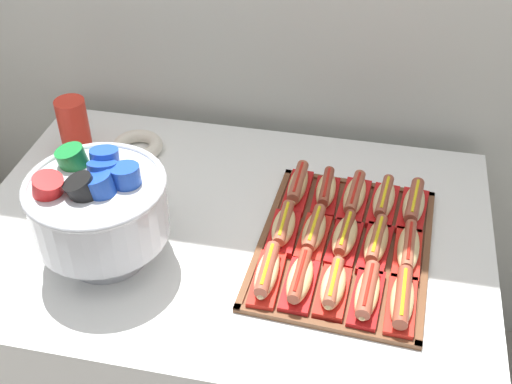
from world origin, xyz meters
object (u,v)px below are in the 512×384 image
Objects in this scene: punch_bowl at (98,205)px; hot_dog_4 at (402,301)px; hot_dog_14 at (413,205)px; hot_dog_10 at (298,186)px; hot_dog_3 at (367,294)px; hot_dog_9 at (408,250)px; hot_dog_8 at (376,243)px; buffet_table at (232,324)px; hot_dog_1 at (300,280)px; hot_dog_12 at (354,197)px; hot_dog_0 at (267,274)px; hot_dog_2 at (333,287)px; cup_stack at (74,128)px; hot_dog_6 at (314,232)px; hot_dog_5 at (284,228)px; hot_dog_7 at (345,238)px; hot_dog_13 at (384,201)px; serving_tray at (344,247)px; donut at (137,146)px; hot_dog_11 at (326,191)px.

hot_dog_4 is at bearing -2.74° from punch_bowl.
hot_dog_10 is at bearing 176.96° from hot_dog_14.
hot_dog_3 reaches higher than hot_dog_9.
buffet_table is at bearing 176.08° from hot_dog_8.
hot_dog_1 reaches higher than hot_dog_12.
hot_dog_0 is 0.30m from hot_dog_4.
hot_dog_10 is (-0.13, 0.34, 0.00)m from hot_dog_2.
buffet_table is 0.60m from hot_dog_9.
hot_dog_6 is at bearing -18.31° from cup_stack.
hot_dog_1 is at bearing -146.79° from hot_dog_9.
hot_dog_7 is (0.15, -0.01, 0.00)m from hot_dog_5.
hot_dog_14 is 1.00× the size of cup_stack.
hot_dog_1 is 0.93× the size of hot_dog_4.
hot_dog_3 is 0.33m from hot_dog_13.
hot_dog_12 is (0.15, -0.01, -0.00)m from hot_dog_10.
buffet_table is 0.63m from hot_dog_4.
hot_dog_1 is 0.17m from hot_dog_6.
hot_dog_1 is 0.91× the size of hot_dog_8.
hot_dog_9 is 0.97× the size of hot_dog_12.
serving_tray is 2.94× the size of hot_dog_12.
hot_dog_0 is 0.36m from hot_dog_12.
hot_dog_14 is 1.21× the size of donut.
hot_dog_4 is at bearing -50.77° from hot_dog_7.
hot_dog_7 is 0.93× the size of hot_dog_8.
hot_dog_11 is at bearing 99.76° from hot_dog_2.
hot_dog_8 is (0.23, 0.15, -0.00)m from hot_dog_0.
donut is (-0.08, 0.43, -0.14)m from punch_bowl.
buffet_table is 7.30× the size of hot_dog_10.
punch_bowl reaches higher than serving_tray.
hot_dog_0 is at bearing -127.33° from hot_dog_13.
hot_dog_9 is at bearing -39.30° from hot_dog_11.
hot_dog_5 is 0.84× the size of hot_dog_12.
hot_dog_5 is 0.93× the size of hot_dog_7.
hot_dog_2 is 1.00× the size of hot_dog_11.
punch_bowl is at bearing -165.75° from hot_dog_7.
hot_dog_13 is at bearing 111.40° from hot_dog_9.
hot_dog_6 is at bearing -146.79° from hot_dog_14.
cup_stack is at bearing 174.76° from hot_dog_13.
hot_dog_8 is 1.01× the size of hot_dog_10.
hot_dog_0 is at bearing -93.04° from hot_dog_10.
serving_tray is 0.18m from hot_dog_11.
hot_dog_7 is at bearing -3.04° from hot_dog_5.
buffet_table is 0.62m from hot_dog_14.
hot_dog_1 is 0.08m from hot_dog_2.
hot_dog_3 is 1.00× the size of hot_dog_13.
buffet_table is at bearing 138.76° from hot_dog_1.
hot_dog_0 and hot_dog_14 have the same top height.
hot_dog_7 reaches higher than hot_dog_11.
buffet_table is 0.50m from hot_dog_7.
hot_dog_12 is (0.16, 0.16, -0.00)m from hot_dog_5.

